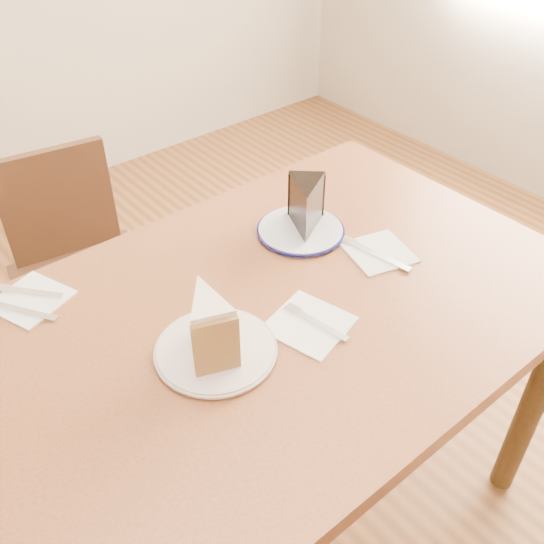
{
  "coord_description": "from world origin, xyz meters",
  "views": [
    {
      "loc": [
        -0.58,
        -0.67,
        1.54
      ],
      "look_at": [
        0.01,
        0.03,
        0.8
      ],
      "focal_mm": 40.0,
      "sensor_mm": 36.0,
      "label": 1
    }
  ],
  "objects_px": {
    "chair_far": "(81,270)",
    "plate_cream": "(216,350)",
    "plate_navy": "(301,230)",
    "table": "(280,337)",
    "carrot_cake": "(208,324)",
    "chocolate_cake": "(306,209)"
  },
  "relations": [
    {
      "from": "chair_far",
      "to": "plate_cream",
      "type": "xyz_separation_m",
      "value": [
        -0.05,
        -0.79,
        0.33
      ]
    },
    {
      "from": "chair_far",
      "to": "plate_navy",
      "type": "xyz_separation_m",
      "value": [
        0.31,
        -0.61,
        0.33
      ]
    },
    {
      "from": "chair_far",
      "to": "plate_navy",
      "type": "height_order",
      "value": "same"
    },
    {
      "from": "table",
      "to": "carrot_cake",
      "type": "bearing_deg",
      "value": -172.89
    },
    {
      "from": "chair_far",
      "to": "plate_navy",
      "type": "bearing_deg",
      "value": 125.92
    },
    {
      "from": "chocolate_cake",
      "to": "plate_navy",
      "type": "bearing_deg",
      "value": -9.03
    },
    {
      "from": "table",
      "to": "chair_far",
      "type": "xyz_separation_m",
      "value": [
        -0.13,
        0.76,
        -0.23
      ]
    },
    {
      "from": "table",
      "to": "plate_navy",
      "type": "height_order",
      "value": "plate_navy"
    },
    {
      "from": "chair_far",
      "to": "chocolate_cake",
      "type": "xyz_separation_m",
      "value": [
        0.32,
        -0.61,
        0.39
      ]
    },
    {
      "from": "table",
      "to": "carrot_cake",
      "type": "height_order",
      "value": "carrot_cake"
    },
    {
      "from": "plate_navy",
      "to": "carrot_cake",
      "type": "distance_m",
      "value": 0.41
    },
    {
      "from": "plate_navy",
      "to": "chocolate_cake",
      "type": "distance_m",
      "value": 0.06
    },
    {
      "from": "plate_navy",
      "to": "carrot_cake",
      "type": "height_order",
      "value": "carrot_cake"
    },
    {
      "from": "plate_cream",
      "to": "carrot_cake",
      "type": "bearing_deg",
      "value": 122.64
    },
    {
      "from": "table",
      "to": "chocolate_cake",
      "type": "height_order",
      "value": "chocolate_cake"
    },
    {
      "from": "plate_cream",
      "to": "plate_navy",
      "type": "height_order",
      "value": "same"
    },
    {
      "from": "carrot_cake",
      "to": "chocolate_cake",
      "type": "bearing_deg",
      "value": 44.23
    },
    {
      "from": "plate_cream",
      "to": "table",
      "type": "bearing_deg",
      "value": 10.28
    },
    {
      "from": "table",
      "to": "chocolate_cake",
      "type": "xyz_separation_m",
      "value": [
        0.19,
        0.14,
        0.16
      ]
    },
    {
      "from": "plate_cream",
      "to": "carrot_cake",
      "type": "distance_m",
      "value": 0.06
    },
    {
      "from": "chair_far",
      "to": "table",
      "type": "bearing_deg",
      "value": 108.21
    },
    {
      "from": "plate_cream",
      "to": "chocolate_cake",
      "type": "height_order",
      "value": "chocolate_cake"
    }
  ]
}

